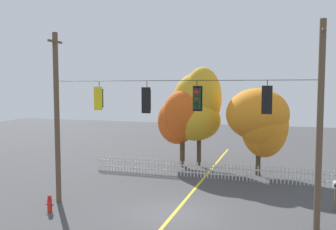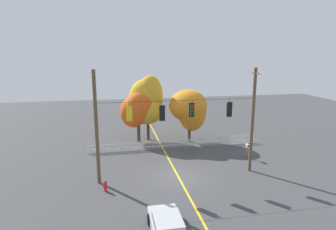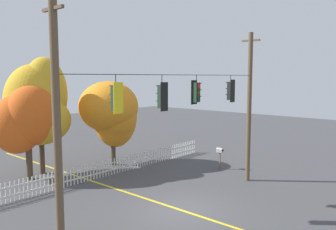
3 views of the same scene
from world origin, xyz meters
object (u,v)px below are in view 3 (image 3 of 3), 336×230
traffic_signal_southbound_primary (162,96)px  traffic_signal_northbound_secondary (231,91)px  autumn_maple_near_fence (25,120)px  autumn_maple_mid (38,106)px  traffic_signal_eastbound_side (196,92)px  roadside_mailbox (220,152)px  traffic_signal_northbound_primary (116,98)px  autumn_oak_far_east (113,111)px

traffic_signal_southbound_primary → traffic_signal_northbound_secondary: size_ratio=1.06×
autumn_maple_near_fence → autumn_maple_mid: 1.43m
traffic_signal_eastbound_side → traffic_signal_northbound_secondary: bearing=-0.4°
autumn_maple_mid → roadside_mailbox: 11.78m
traffic_signal_northbound_primary → autumn_maple_mid: size_ratio=0.19×
traffic_signal_eastbound_side → autumn_maple_mid: size_ratio=0.19×
autumn_maple_near_fence → autumn_maple_mid: size_ratio=0.77×
traffic_signal_northbound_secondary → roadside_mailbox: size_ratio=0.98×
traffic_signal_northbound_secondary → autumn_oak_far_east: traffic_signal_northbound_secondary is taller
autumn_maple_near_fence → roadside_mailbox: bearing=-37.0°
autumn_maple_mid → roadside_mailbox: autumn_maple_mid is taller
traffic_signal_southbound_primary → autumn_maple_near_fence: 9.99m
autumn_oak_far_east → traffic_signal_southbound_primary: bearing=-117.7°
traffic_signal_southbound_primary → traffic_signal_eastbound_side: bearing=0.5°
autumn_oak_far_east → autumn_maple_mid: bearing=162.9°
traffic_signal_northbound_primary → autumn_maple_mid: 10.60m
traffic_signal_northbound_primary → traffic_signal_northbound_secondary: same height
traffic_signal_northbound_primary → traffic_signal_northbound_secondary: 7.77m
traffic_signal_eastbound_side → roadside_mailbox: traffic_signal_eastbound_side is taller
traffic_signal_northbound_primary → traffic_signal_eastbound_side: 4.79m
autumn_oak_far_east → traffic_signal_northbound_secondary: bearing=-85.5°
roadside_mailbox → autumn_maple_mid: bearing=137.6°
autumn_maple_near_fence → autumn_oak_far_east: size_ratio=0.97×
traffic_signal_southbound_primary → autumn_oak_far_east: traffic_signal_southbound_primary is taller
autumn_maple_near_fence → roadside_mailbox: (9.53, -7.19, -2.39)m
traffic_signal_northbound_primary → autumn_maple_near_fence: (1.34, 9.79, -1.73)m
traffic_signal_northbound_secondary → roadside_mailbox: 5.79m
traffic_signal_southbound_primary → traffic_signal_eastbound_side: size_ratio=1.09×
traffic_signal_northbound_primary → roadside_mailbox: traffic_signal_northbound_primary is taller
autumn_maple_near_fence → autumn_oak_far_east: 5.81m
traffic_signal_eastbound_side → autumn_maple_near_fence: size_ratio=0.24×
traffic_signal_northbound_primary → traffic_signal_eastbound_side: same height
traffic_signal_northbound_primary → traffic_signal_eastbound_side: bearing=0.2°
autumn_maple_mid → roadside_mailbox: (8.39, -7.65, -3.13)m
traffic_signal_northbound_primary → traffic_signal_southbound_primary: (2.44, -0.00, -0.06)m
autumn_maple_near_fence → roadside_mailbox: size_ratio=3.91×
autumn_oak_far_east → roadside_mailbox: bearing=-58.7°
traffic_signal_eastbound_side → roadside_mailbox: 7.81m
traffic_signal_eastbound_side → autumn_maple_mid: bearing=102.7°
autumn_oak_far_east → roadside_mailbox: size_ratio=4.02×
autumn_maple_mid → traffic_signal_southbound_primary: bearing=-90.2°
traffic_signal_southbound_primary → traffic_signal_northbound_secondary: 5.33m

